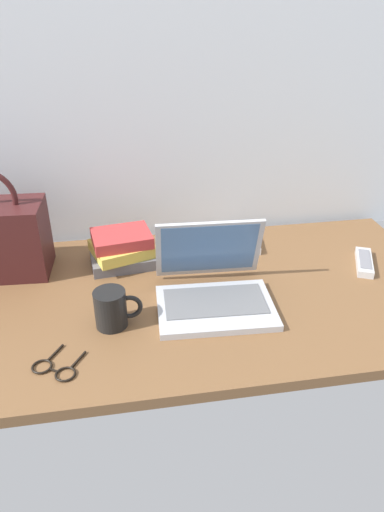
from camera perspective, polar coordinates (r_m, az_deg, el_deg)
The scene contains 7 objects.
desk at distance 1.34m, azimuth -2.07°, elevation -5.21°, with size 1.60×0.76×0.03m.
laptop at distance 1.28m, azimuth 2.60°, elevation -3.72°, with size 0.32×0.30×0.21m.
coffee_mug at distance 1.20m, azimuth -9.74°, elevation -6.30°, with size 0.12×0.08×0.10m.
remote_control_near at distance 1.59m, azimuth 7.22°, elevation 1.88°, with size 0.07×0.17×0.02m.
remote_control_far at distance 1.55m, azimuth 20.27°, elevation -0.70°, with size 0.11×0.17×0.02m.
eyeglasses at distance 1.13m, azimuth -16.42°, elevation -13.10°, with size 0.13×0.14×0.01m.
book_stack at distance 1.46m, azimuth -8.48°, elevation 0.86°, with size 0.21×0.20×0.11m.
Camera 1 is at (-0.13, -1.09, 0.78)m, focal length 32.79 mm.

